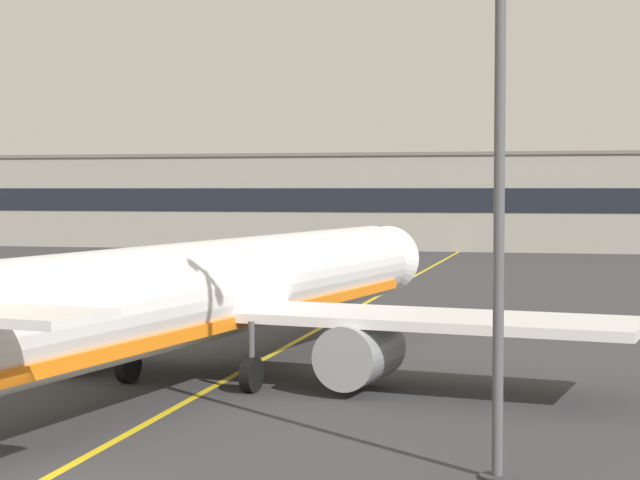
% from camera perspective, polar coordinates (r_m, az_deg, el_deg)
% --- Properties ---
extents(ground_plane, '(400.00, 400.00, 0.00)m').
position_cam_1_polar(ground_plane, '(29.59, -14.28, -11.84)').
color(ground_plane, '#353538').
extents(taxiway_centreline, '(1.28, 180.00, 0.01)m').
position_cam_1_polar(taxiway_centreline, '(57.44, -0.30, -4.72)').
color(taxiway_centreline, yellow).
rests_on(taxiway_centreline, ground).
extents(airliner_foreground, '(32.35, 41.37, 11.65)m').
position_cam_1_polar(airliner_foreground, '(42.85, -5.59, -2.71)').
color(airliner_foreground, white).
rests_on(airliner_foreground, ground).
extents(apron_lamp_post, '(2.24, 0.90, 14.77)m').
position_cam_1_polar(apron_lamp_post, '(28.17, 9.21, 3.31)').
color(apron_lamp_post, '#515156').
rests_on(apron_lamp_post, ground).
extents(terminal_building, '(140.12, 12.40, 11.71)m').
position_cam_1_polar(terminal_building, '(136.84, 5.17, 2.00)').
color(terminal_building, '#9E998E').
rests_on(terminal_building, ground).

